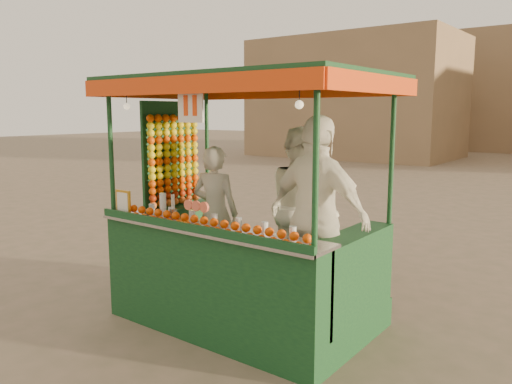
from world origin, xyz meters
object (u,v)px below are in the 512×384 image
Objects in this scene: juice_cart at (235,246)px; vendor_middle at (302,207)px; vendor_left at (215,212)px; vendor_right at (318,217)px.

vendor_middle is at bearing 62.93° from juice_cart.
juice_cart reaches higher than vendor_left.
vendor_left is at bearing 66.25° from vendor_middle.
juice_cart is 1.07m from vendor_right.
vendor_right is (1.55, -0.25, 0.19)m from vendor_left.
vendor_left is 0.87× the size of vendor_middle.
juice_cart is 0.71m from vendor_left.
vendor_left is at bearing -1.81° from vendor_right.
juice_cart is 1.84× the size of vendor_left.
juice_cart is 1.60× the size of vendor_middle.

